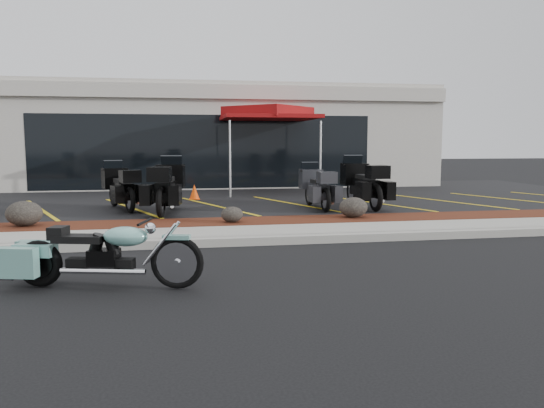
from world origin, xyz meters
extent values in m
plane|color=black|center=(0.00, 0.00, 0.00)|extent=(90.00, 90.00, 0.00)
cube|color=gray|center=(0.00, 0.90, 0.07)|extent=(24.00, 0.25, 0.15)
cube|color=gray|center=(0.00, 1.60, 0.07)|extent=(24.00, 1.20, 0.15)
cube|color=#3E1D0E|center=(0.00, 2.80, 0.08)|extent=(24.00, 1.20, 0.16)
cube|color=black|center=(0.00, 8.20, 0.07)|extent=(26.00, 9.60, 0.15)
cube|color=#ACA69B|center=(0.00, 14.50, 2.00)|extent=(18.00, 8.00, 4.00)
cube|color=black|center=(0.00, 10.52, 1.50)|extent=(12.00, 0.06, 2.60)
cube|color=#ACA69B|center=(0.00, 10.49, 3.60)|extent=(18.00, 0.30, 0.50)
ellipsoid|color=black|center=(-4.05, 2.85, 0.41)|extent=(0.72, 0.60, 0.51)
ellipsoid|color=black|center=(0.14, 2.62, 0.33)|extent=(0.47, 0.39, 0.33)
ellipsoid|color=black|center=(2.90, 2.87, 0.39)|extent=(0.65, 0.54, 0.46)
cone|color=#F74908|center=(-0.51, 7.36, 0.37)|extent=(0.38, 0.38, 0.45)
cylinder|color=silver|center=(0.17, 8.45, 1.33)|extent=(0.06, 0.06, 2.35)
cylinder|color=silver|center=(2.83, 7.38, 1.33)|extent=(0.06, 0.06, 2.35)
cylinder|color=silver|center=(1.24, 11.11, 1.33)|extent=(0.06, 0.06, 2.35)
cylinder|color=silver|center=(3.90, 10.04, 1.33)|extent=(0.06, 0.06, 2.35)
cube|color=maroon|center=(2.04, 9.25, 2.66)|extent=(4.00, 4.00, 0.12)
cube|color=maroon|center=(2.04, 9.25, 2.83)|extent=(2.95, 2.95, 0.36)
camera|label=1|loc=(-0.96, -8.46, 1.86)|focal=35.00mm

